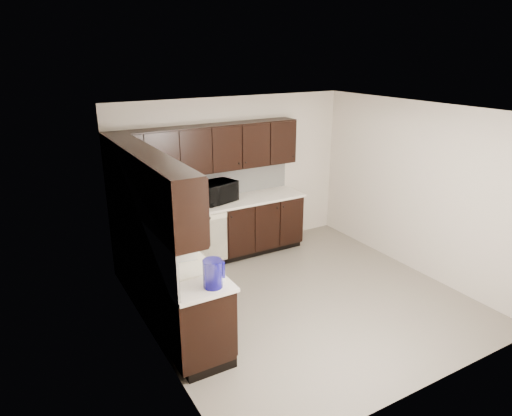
{
  "coord_description": "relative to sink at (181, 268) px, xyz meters",
  "views": [
    {
      "loc": [
        -3.22,
        -4.36,
        3.16
      ],
      "look_at": [
        -0.37,
        0.6,
        1.18
      ],
      "focal_mm": 32.0,
      "sensor_mm": 36.0,
      "label": 1
    }
  ],
  "objects": [
    {
      "name": "blue_pitcher",
      "position": [
        0.09,
        -0.65,
        0.2
      ],
      "size": [
        0.23,
        0.23,
        0.29
      ],
      "primitive_type": "cylinder",
      "rotation": [
        0.0,
        0.0,
        -0.24
      ],
      "color": "#150F89",
      "rests_on": "countertop"
    },
    {
      "name": "storage_bin",
      "position": [
        -0.01,
        0.14,
        0.15
      ],
      "size": [
        0.48,
        0.39,
        0.17
      ],
      "primitive_type": "cube",
      "rotation": [
        0.0,
        0.0,
        -0.15
      ],
      "color": "white",
      "rests_on": "countertop"
    },
    {
      "name": "lower_cabinets",
      "position": [
        0.67,
        1.12,
        -0.47
      ],
      "size": [
        3.0,
        2.8,
        0.9
      ],
      "color": "black",
      "rests_on": "floor"
    },
    {
      "name": "ceiling",
      "position": [
        1.68,
        0.01,
        1.62
      ],
      "size": [
        4.0,
        4.0,
        0.0
      ],
      "primitive_type": "plane",
      "rotation": [
        3.14,
        0.0,
        0.0
      ],
      "color": "white",
      "rests_on": "wall_back"
    },
    {
      "name": "soap_bottle_a",
      "position": [
        0.2,
        -0.59,
        0.15
      ],
      "size": [
        0.09,
        0.09,
        0.19
      ],
      "primitive_type": "imported",
      "rotation": [
        0.0,
        0.0,
        -0.01
      ],
      "color": "gray",
      "rests_on": "countertop"
    },
    {
      "name": "soap_bottle_b",
      "position": [
        -0.1,
        0.34,
        0.18
      ],
      "size": [
        0.11,
        0.12,
        0.24
      ],
      "primitive_type": "imported",
      "rotation": [
        0.0,
        0.0,
        -0.29
      ],
      "color": "gray",
      "rests_on": "countertop"
    },
    {
      "name": "toaster_oven",
      "position": [
        -0.07,
        1.69,
        0.17
      ],
      "size": [
        0.41,
        0.35,
        0.22
      ],
      "primitive_type": "cube",
      "rotation": [
        0.0,
        0.0,
        -0.3
      ],
      "color": "silver",
      "rests_on": "countertop"
    },
    {
      "name": "dishwasher",
      "position": [
        0.98,
        1.42,
        -0.33
      ],
      "size": [
        0.58,
        0.04,
        0.78
      ],
      "color": "beige",
      "rests_on": "lower_cabinets"
    },
    {
      "name": "countertop",
      "position": [
        0.67,
        1.12,
        0.04
      ],
      "size": [
        3.03,
        2.83,
        0.04
      ],
      "color": "silver",
      "rests_on": "lower_cabinets"
    },
    {
      "name": "wall_left",
      "position": [
        -0.32,
        0.01,
        0.37
      ],
      "size": [
        0.02,
        4.0,
        2.5
      ],
      "primitive_type": "cube",
      "color": "beige",
      "rests_on": "floor"
    },
    {
      "name": "floor",
      "position": [
        1.68,
        0.01,
        -0.88
      ],
      "size": [
        4.0,
        4.0,
        0.0
      ],
      "primitive_type": "plane",
      "color": "gray",
      "rests_on": "ground"
    },
    {
      "name": "wall_right",
      "position": [
        3.68,
        0.01,
        0.37
      ],
      "size": [
        0.02,
        4.0,
        2.5
      ],
      "primitive_type": "cube",
      "color": "beige",
      "rests_on": "floor"
    },
    {
      "name": "wall_front",
      "position": [
        1.68,
        -1.99,
        0.37
      ],
      "size": [
        4.0,
        0.02,
        2.5
      ],
      "primitive_type": "cube",
      "color": "beige",
      "rests_on": "floor"
    },
    {
      "name": "teal_tumbler",
      "position": [
        0.13,
        0.99,
        0.15
      ],
      "size": [
        0.09,
        0.09,
        0.19
      ],
      "primitive_type": "cylinder",
      "rotation": [
        0.0,
        0.0,
        -0.08
      ],
      "color": "#0B7982",
      "rests_on": "countertop"
    },
    {
      "name": "backsplash",
      "position": [
        0.46,
        1.33,
        0.3
      ],
      "size": [
        3.0,
        2.8,
        0.48
      ],
      "color": "silver",
      "rests_on": "countertop"
    },
    {
      "name": "upper_cabinets",
      "position": [
        0.58,
        1.22,
        0.89
      ],
      "size": [
        3.0,
        2.8,
        0.7
      ],
      "color": "black",
      "rests_on": "wall_back"
    },
    {
      "name": "wall_back",
      "position": [
        1.68,
        2.01,
        0.37
      ],
      "size": [
        4.0,
        0.02,
        2.5
      ],
      "primitive_type": "cube",
      "color": "beige",
      "rests_on": "floor"
    },
    {
      "name": "sink",
      "position": [
        0.0,
        0.0,
        0.0
      ],
      "size": [
        0.54,
        0.82,
        0.42
      ],
      "color": "beige",
      "rests_on": "countertop"
    },
    {
      "name": "paper_towel_roll",
      "position": [
        0.09,
        1.36,
        0.19
      ],
      "size": [
        0.13,
        0.13,
        0.27
      ],
      "primitive_type": "cylinder",
      "rotation": [
        0.0,
        0.0,
        0.05
      ],
      "color": "white",
      "rests_on": "countertop"
    },
    {
      "name": "microwave",
      "position": [
        1.28,
        1.76,
        0.22
      ],
      "size": [
        0.67,
        0.55,
        0.32
      ],
      "primitive_type": "imported",
      "rotation": [
        0.0,
        0.0,
        0.3
      ],
      "color": "black",
      "rests_on": "countertop"
    }
  ]
}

